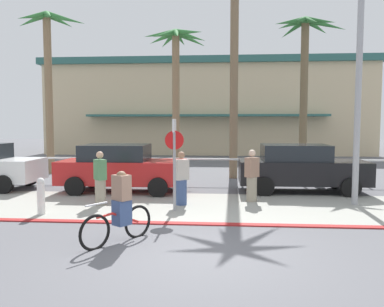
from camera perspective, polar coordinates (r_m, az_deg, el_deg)
name	(u,v)px	position (r m, az deg, el deg)	size (l,w,h in m)	color
ground_plane	(213,179)	(17.21, 3.14, -3.69)	(80.00, 80.00, 0.00)	#5B5B60
sidewalk_strip	(209,206)	(11.49, 2.46, -7.76)	(44.00, 4.00, 0.02)	#9E9E93
curb_paint	(206,224)	(9.55, 2.03, -10.28)	(44.00, 0.24, 0.03)	maroon
building_backdrop	(209,108)	(33.98, 2.45, 6.64)	(25.76, 11.25, 7.38)	beige
rail_fence	(212,163)	(15.61, 3.02, -1.42)	(21.47, 0.08, 1.04)	white
stop_sign_bike_lane	(174,151)	(10.67, -2.60, 0.34)	(0.52, 0.56, 2.56)	gray
bollard_0	(41,196)	(11.16, -21.29, -5.80)	(0.20, 0.20, 1.00)	white
streetlight_curb	(362,59)	(12.35, 23.71, 12.63)	(0.24, 2.54, 7.50)	#9EA0A5
palm_tree_2	(49,57)	(20.17, -20.30, 13.15)	(3.34, 3.05, 7.73)	#846B4C
palm_tree_3	(176,61)	(19.32, -2.37, 13.42)	(3.05, 3.40, 6.97)	#846B4C
palm_tree_4	(235,14)	(17.85, 6.33, 19.69)	(3.03, 3.09, 9.98)	#756047
palm_tree_5	(305,54)	(19.44, 16.30, 13.90)	(3.43, 3.05, 7.37)	brown
car_red_1	(121,168)	(14.01, -10.36, -2.05)	(4.40, 2.02, 1.69)	red
car_black_2	(300,168)	(14.26, 15.60, -2.03)	(4.40, 2.02, 1.69)	black
cyclist_red_0	(120,209)	(8.19, -10.53, -7.98)	(1.13, 1.50, 1.50)	black
pedestrian_0	(100,181)	(11.86, -13.32, -3.91)	(0.46, 0.47, 1.62)	gray
pedestrian_1	(252,178)	(12.19, 8.77, -3.57)	(0.47, 0.46, 1.63)	gray
pedestrian_2	(181,181)	(11.54, -1.57, -4.03)	(0.48, 0.45, 1.61)	#384C7A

